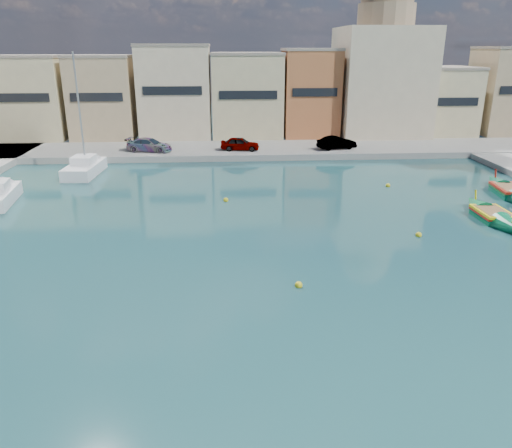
# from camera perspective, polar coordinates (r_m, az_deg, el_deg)

# --- Properties ---
(ground) EXTENTS (160.00, 160.00, 0.00)m
(ground) POSITION_cam_1_polar(r_m,az_deg,el_deg) (23.69, 17.83, -7.73)
(ground) COLOR #132F3B
(ground) RESTS_ON ground
(north_quay) EXTENTS (80.00, 8.00, 0.60)m
(north_quay) POSITION_cam_1_polar(r_m,az_deg,el_deg) (53.15, 5.61, 8.48)
(north_quay) COLOR gray
(north_quay) RESTS_ON ground
(north_townhouses) EXTENTS (83.20, 7.87, 10.19)m
(north_townhouses) POSITION_cam_1_polar(r_m,az_deg,el_deg) (61.00, 11.04, 14.11)
(north_townhouses) COLOR #C3B487
(north_townhouses) RESTS_ON ground
(church_block) EXTENTS (10.00, 10.00, 19.10)m
(church_block) POSITION_cam_1_polar(r_m,az_deg,el_deg) (62.30, 14.20, 17.15)
(church_block) COLOR beige
(church_block) RESTS_ON ground
(parked_cars) EXTENTS (23.42, 2.88, 1.31)m
(parked_cars) POSITION_cam_1_polar(r_m,az_deg,el_deg) (50.82, -3.10, 9.13)
(parked_cars) COLOR #4C1919
(parked_cars) RESTS_ON north_quay
(luzzu_cyan_mid) EXTENTS (2.79, 8.09, 2.34)m
(luzzu_cyan_mid) POSITION_cam_1_polar(r_m,az_deg,el_deg) (41.83, 26.96, 3.27)
(luzzu_cyan_mid) COLOR #0A714F
(luzzu_cyan_mid) RESTS_ON ground
(luzzu_green) EXTENTS (1.88, 6.91, 2.17)m
(luzzu_green) POSITION_cam_1_polar(r_m,az_deg,el_deg) (35.43, 25.36, 0.83)
(luzzu_green) COLOR #0B7446
(luzzu_green) RESTS_ON ground
(yacht_north) EXTENTS (2.78, 8.32, 10.94)m
(yacht_north) POSITION_cam_1_polar(r_m,az_deg,el_deg) (47.56, -18.35, 6.41)
(yacht_north) COLOR white
(yacht_north) RESTS_ON ground
(yacht_midnorth) EXTENTS (3.21, 7.74, 10.65)m
(yacht_midnorth) POSITION_cam_1_polar(r_m,az_deg,el_deg) (41.31, -26.94, 3.34)
(yacht_midnorth) COLOR white
(yacht_midnorth) RESTS_ON ground
(mooring_buoys) EXTENTS (23.67, 24.74, 0.36)m
(mooring_buoys) POSITION_cam_1_polar(r_m,az_deg,el_deg) (30.11, 17.41, -1.57)
(mooring_buoys) COLOR yellow
(mooring_buoys) RESTS_ON ground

